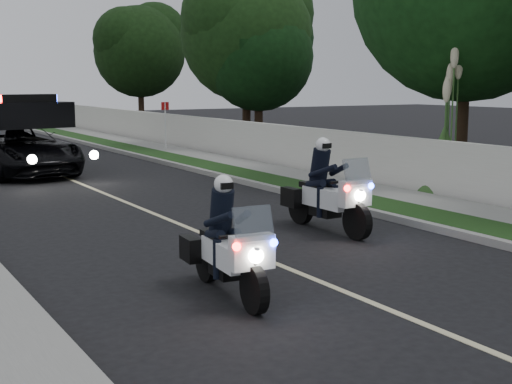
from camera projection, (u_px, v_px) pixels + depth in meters
ground at (294, 271)px, 11.16m from camera, size 120.00×120.00×0.00m
curb_right at (223, 176)px, 21.70m from camera, size 0.20×60.00×0.15m
grass_verge at (243, 175)px, 22.06m from camera, size 1.20×60.00×0.16m
sidewalk_right at (278, 172)px, 22.72m from camera, size 1.40×60.00×0.16m
property_wall at (303, 150)px, 23.12m from camera, size 0.22×60.00×1.50m
lane_marking at (94, 189)px, 19.63m from camera, size 0.12×50.00×0.01m
police_moto_left at (228, 296)px, 9.87m from camera, size 0.89×2.07×1.71m
police_moto_right at (326, 231)px, 14.15m from camera, size 0.82×2.23×1.88m
police_suv at (20, 174)px, 22.77m from camera, size 3.39×6.00×2.77m
sign_post at (166, 152)px, 30.04m from camera, size 0.36×0.36×2.18m
pampas_far at (442, 195)px, 18.62m from camera, size 1.48×1.48×4.16m
tree_right_b at (459, 183)px, 20.86m from camera, size 7.53×7.53×11.01m
tree_right_c at (259, 150)px, 30.72m from camera, size 5.49×5.49×7.82m
tree_right_d at (247, 149)px, 31.32m from camera, size 7.00×7.00×9.61m
tree_right_e at (142, 130)px, 43.46m from camera, size 7.25×7.25×9.23m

